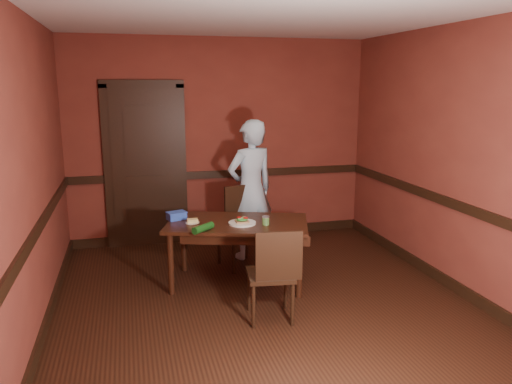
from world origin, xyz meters
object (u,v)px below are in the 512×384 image
dining_table (238,253)px  food_tub (177,216)px  sandwich_plate (242,222)px  chair_far (240,228)px  sauce_jar (266,220)px  chair_near (270,273)px  cheese_saucer (192,221)px  person (251,190)px

dining_table → food_tub: (-0.61, 0.26, 0.38)m
dining_table → sandwich_plate: bearing=-52.4°
chair_far → sauce_jar: bearing=-96.4°
chair_near → cheese_saucer: (-0.57, 0.94, 0.26)m
chair_near → person: size_ratio=0.52×
dining_table → sandwich_plate: sandwich_plate is taller
cheese_saucer → food_tub: (-0.15, 0.19, 0.02)m
person → cheese_saucer: person is taller
chair_far → person: 0.51m
sandwich_plate → cheese_saucer: 0.52m
food_tub → chair_far: bearing=0.7°
food_tub → sandwich_plate: bearing=-46.1°
dining_table → person: bearing=84.6°
sandwich_plate → sauce_jar: bearing=-21.0°
dining_table → chair_near: 0.88m
dining_table → chair_far: bearing=92.2°
cheese_saucer → chair_near: bearing=-58.7°
chair_far → food_tub: bearing=-177.4°
sandwich_plate → food_tub: (-0.64, 0.34, 0.02)m
dining_table → food_tub: bearing=175.2°
cheese_saucer → food_tub: 0.24m
chair_near → food_tub: bearing=-50.0°
person → food_tub: (-0.95, -0.53, -0.12)m
chair_near → sandwich_plate: chair_near is taller
chair_far → sauce_jar: 0.74m
dining_table → food_tub: size_ratio=6.24×
chair_near → sandwich_plate: bearing=-76.8°
person → sauce_jar: person is taller
sauce_jar → food_tub: (-0.87, 0.43, -0.00)m
sandwich_plate → cheese_saucer: bearing=162.5°
chair_far → chair_near: (-0.03, -1.38, -0.03)m
chair_far → person: bearing=38.4°
sauce_jar → cheese_saucer: (-0.72, 0.24, -0.03)m
chair_near → person: (0.23, 1.65, 0.41)m
person → chair_far: bearing=36.6°
person → sauce_jar: bearing=67.5°
chair_far → person: person is taller
dining_table → sandwich_plate: (0.03, -0.09, 0.36)m
dining_table → cheese_saucer: bearing=-170.6°
dining_table → chair_near: (0.11, -0.87, 0.10)m
chair_near → person: 1.72m
sandwich_plate → sauce_jar: size_ratio=3.17×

